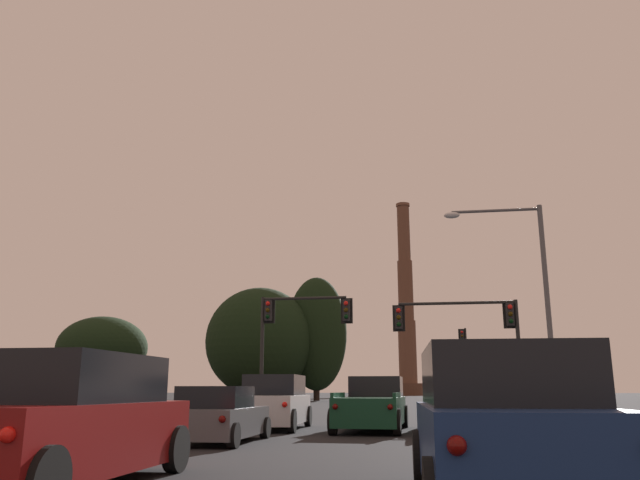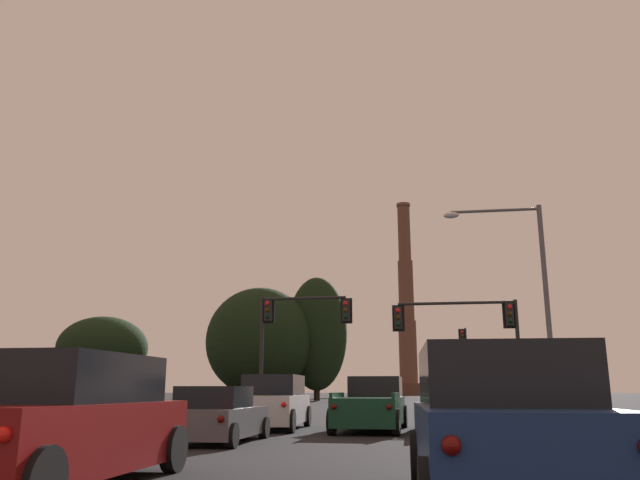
{
  "view_description": "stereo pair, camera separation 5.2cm",
  "coord_description": "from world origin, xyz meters",
  "px_view_note": "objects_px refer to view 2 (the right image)",
  "views": [
    {
      "loc": [
        1.88,
        -0.95,
        1.34
      ],
      "look_at": [
        -5.46,
        46.65,
        12.94
      ],
      "focal_mm": 35.0,
      "sensor_mm": 36.0,
      "label": 1
    },
    {
      "loc": [
        1.93,
        -0.94,
        1.34
      ],
      "look_at": [
        -5.46,
        46.65,
        12.94
      ],
      "focal_mm": 35.0,
      "sensor_mm": 36.0,
      "label": 2
    }
  ],
  "objects_px": {
    "suv_left_lane_third": "(63,422)",
    "traffic_light_far_right": "(465,355)",
    "street_lamp": "(529,285)",
    "traffic_light_overhead_right": "(473,328)",
    "smokestack": "(407,317)",
    "hatchback_left_lane_second": "(218,416)",
    "pickup_truck_right_lane_front": "(454,407)",
    "suv_right_lane_third": "(501,428)",
    "traffic_light_overhead_left": "(291,325)",
    "suv_left_lane_front": "(274,403)",
    "pickup_truck_center_lane_front": "(372,406)"
  },
  "relations": [
    {
      "from": "suv_left_lane_third",
      "to": "traffic_light_far_right",
      "type": "distance_m",
      "value": 47.27
    },
    {
      "from": "street_lamp",
      "to": "traffic_light_overhead_right",
      "type": "bearing_deg",
      "value": 113.37
    },
    {
      "from": "street_lamp",
      "to": "smokestack",
      "type": "relative_size",
      "value": 0.18
    },
    {
      "from": "hatchback_left_lane_second",
      "to": "pickup_truck_right_lane_front",
      "type": "height_order",
      "value": "pickup_truck_right_lane_front"
    },
    {
      "from": "hatchback_left_lane_second",
      "to": "suv_left_lane_third",
      "type": "xyz_separation_m",
      "value": [
        0.21,
        -7.78,
        0.23
      ]
    },
    {
      "from": "smokestack",
      "to": "suv_left_lane_third",
      "type": "bearing_deg",
      "value": -91.04
    },
    {
      "from": "suv_right_lane_third",
      "to": "smokestack",
      "type": "relative_size",
      "value": 0.1
    },
    {
      "from": "hatchback_left_lane_second",
      "to": "traffic_light_far_right",
      "type": "relative_size",
      "value": 0.63
    },
    {
      "from": "hatchback_left_lane_second",
      "to": "traffic_light_overhead_left",
      "type": "relative_size",
      "value": 0.7
    },
    {
      "from": "traffic_light_far_right",
      "to": "smokestack",
      "type": "bearing_deg",
      "value": 93.63
    },
    {
      "from": "traffic_light_overhead_right",
      "to": "street_lamp",
      "type": "bearing_deg",
      "value": -66.63
    },
    {
      "from": "hatchback_left_lane_second",
      "to": "suv_left_lane_front",
      "type": "xyz_separation_m",
      "value": [
        0.16,
        5.87,
        0.23
      ]
    },
    {
      "from": "suv_left_lane_front",
      "to": "traffic_light_overhead_right",
      "type": "bearing_deg",
      "value": 41.61
    },
    {
      "from": "suv_right_lane_third",
      "to": "traffic_light_overhead_right",
      "type": "relative_size",
      "value": 0.85
    },
    {
      "from": "suv_left_lane_front",
      "to": "traffic_light_overhead_left",
      "type": "distance_m",
      "value": 8.78
    },
    {
      "from": "traffic_light_overhead_right",
      "to": "smokestack",
      "type": "bearing_deg",
      "value": 92.26
    },
    {
      "from": "hatchback_left_lane_second",
      "to": "smokestack",
      "type": "relative_size",
      "value": 0.09
    },
    {
      "from": "suv_left_lane_third",
      "to": "traffic_light_overhead_left",
      "type": "xyz_separation_m",
      "value": [
        -1.06,
        21.62,
        3.56
      ]
    },
    {
      "from": "suv_left_lane_front",
      "to": "pickup_truck_center_lane_front",
      "type": "xyz_separation_m",
      "value": [
        3.48,
        -0.11,
        -0.09
      ]
    },
    {
      "from": "suv_right_lane_third",
      "to": "traffic_light_overhead_left",
      "type": "xyz_separation_m",
      "value": [
        -7.06,
        22.19,
        3.56
      ]
    },
    {
      "from": "suv_left_lane_front",
      "to": "traffic_light_overhead_right",
      "type": "distance_m",
      "value": 11.09
    },
    {
      "from": "pickup_truck_right_lane_front",
      "to": "street_lamp",
      "type": "bearing_deg",
      "value": 45.18
    },
    {
      "from": "suv_left_lane_front",
      "to": "suv_left_lane_third",
      "type": "relative_size",
      "value": 1.01
    },
    {
      "from": "pickup_truck_center_lane_front",
      "to": "traffic_light_overhead_left",
      "type": "xyz_separation_m",
      "value": [
        -4.48,
        8.08,
        3.65
      ]
    },
    {
      "from": "traffic_light_overhead_right",
      "to": "traffic_light_far_right",
      "type": "bearing_deg",
      "value": 86.87
    },
    {
      "from": "suv_left_lane_front",
      "to": "smokestack",
      "type": "relative_size",
      "value": 0.1
    },
    {
      "from": "pickup_truck_right_lane_front",
      "to": "pickup_truck_center_lane_front",
      "type": "bearing_deg",
      "value": 174.08
    },
    {
      "from": "traffic_light_overhead_right",
      "to": "suv_left_lane_third",
      "type": "bearing_deg",
      "value": -109.92
    },
    {
      "from": "traffic_light_overhead_left",
      "to": "pickup_truck_right_lane_front",
      "type": "bearing_deg",
      "value": -48.98
    },
    {
      "from": "pickup_truck_center_lane_front",
      "to": "street_lamp",
      "type": "distance_m",
      "value": 8.2
    },
    {
      "from": "suv_right_lane_third",
      "to": "pickup_truck_center_lane_front",
      "type": "xyz_separation_m",
      "value": [
        -2.57,
        14.11,
        -0.09
      ]
    },
    {
      "from": "hatchback_left_lane_second",
      "to": "smokestack",
      "type": "bearing_deg",
      "value": 88.51
    },
    {
      "from": "traffic_light_overhead_left",
      "to": "smokestack",
      "type": "relative_size",
      "value": 0.12
    },
    {
      "from": "hatchback_left_lane_second",
      "to": "smokestack",
      "type": "xyz_separation_m",
      "value": [
        2.88,
        138.33,
        18.1
      ]
    },
    {
      "from": "pickup_truck_right_lane_front",
      "to": "traffic_light_overhead_left",
      "type": "distance_m",
      "value": 11.62
    },
    {
      "from": "suv_right_lane_third",
      "to": "smokestack",
      "type": "xyz_separation_m",
      "value": [
        -3.33,
        146.69,
        17.87
      ]
    },
    {
      "from": "traffic_light_overhead_right",
      "to": "pickup_truck_center_lane_front",
      "type": "bearing_deg",
      "value": -119.32
    },
    {
      "from": "suv_left_lane_front",
      "to": "pickup_truck_center_lane_front",
      "type": "height_order",
      "value": "suv_left_lane_front"
    },
    {
      "from": "suv_left_lane_front",
      "to": "traffic_light_far_right",
      "type": "xyz_separation_m",
      "value": [
        9.05,
        32.63,
        3.34
      ]
    },
    {
      "from": "pickup_truck_center_lane_front",
      "to": "suv_left_lane_third",
      "type": "bearing_deg",
      "value": -102.46
    },
    {
      "from": "pickup_truck_right_lane_front",
      "to": "suv_right_lane_third",
      "type": "bearing_deg",
      "value": -91.67
    },
    {
      "from": "suv_right_lane_third",
      "to": "street_lamp",
      "type": "bearing_deg",
      "value": 76.78
    },
    {
      "from": "traffic_light_far_right",
      "to": "traffic_light_overhead_right",
      "type": "bearing_deg",
      "value": -93.13
    },
    {
      "from": "traffic_light_overhead_left",
      "to": "traffic_light_overhead_right",
      "type": "bearing_deg",
      "value": -4.14
    },
    {
      "from": "pickup_truck_right_lane_front",
      "to": "suv_left_lane_third",
      "type": "xyz_separation_m",
      "value": [
        -6.18,
        -13.29,
        0.09
      ]
    },
    {
      "from": "pickup_truck_right_lane_front",
      "to": "pickup_truck_center_lane_front",
      "type": "distance_m",
      "value": 2.77
    },
    {
      "from": "pickup_truck_right_lane_front",
      "to": "traffic_light_far_right",
      "type": "relative_size",
      "value": 0.85
    },
    {
      "from": "hatchback_left_lane_second",
      "to": "suv_right_lane_third",
      "type": "xyz_separation_m",
      "value": [
        6.21,
        -8.36,
        0.23
      ]
    },
    {
      "from": "suv_right_lane_third",
      "to": "pickup_truck_center_lane_front",
      "type": "height_order",
      "value": "suv_right_lane_third"
    },
    {
      "from": "pickup_truck_right_lane_front",
      "to": "traffic_light_overhead_left",
      "type": "relative_size",
      "value": 0.94
    }
  ]
}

